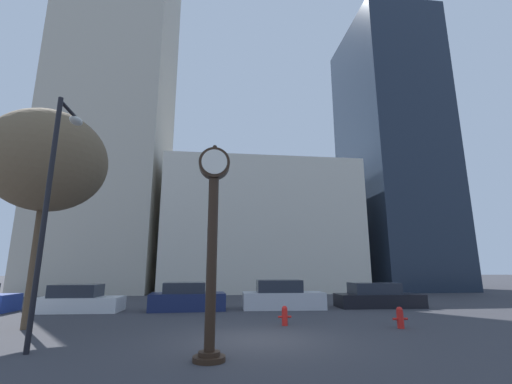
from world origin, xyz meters
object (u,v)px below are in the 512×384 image
(fire_hydrant_far, at_px, (285,315))
(car_silver, at_px, (282,297))
(car_white, at_px, (79,300))
(fire_hydrant_near, at_px, (400,317))
(street_lamp_left, at_px, (56,180))
(street_clock, at_px, (212,233))
(car_navy, at_px, (187,298))
(bare_tree, at_px, (47,161))
(car_black, at_px, (377,297))

(fire_hydrant_far, bearing_deg, car_silver, 79.89)
(car_silver, bearing_deg, car_white, -176.87)
(fire_hydrant_near, xyz_separation_m, street_lamp_left, (-11.41, -2.11, 4.24))
(street_clock, xyz_separation_m, car_navy, (-1.30, 10.16, -2.38))
(car_white, relative_size, fire_hydrant_far, 5.70)
(car_silver, bearing_deg, car_navy, -177.00)
(street_clock, distance_m, car_navy, 10.52)
(car_silver, distance_m, bare_tree, 12.81)
(fire_hydrant_near, xyz_separation_m, fire_hydrant_far, (-4.04, 1.11, -0.01))
(street_clock, relative_size, fire_hydrant_far, 7.42)
(car_white, distance_m, car_silver, 10.36)
(car_white, xyz_separation_m, bare_tree, (0.05, -5.03, 5.68))
(street_lamp_left, xyz_separation_m, bare_tree, (-1.98, 3.48, 1.61))
(car_white, height_order, fire_hydrant_near, car_white)
(car_black, bearing_deg, fire_hydrant_near, -107.31)
(car_black, height_order, bare_tree, bare_tree)
(street_clock, bearing_deg, car_navy, 97.27)
(car_navy, bearing_deg, fire_hydrant_far, -56.00)
(street_clock, bearing_deg, street_lamp_left, 160.95)
(car_black, bearing_deg, bare_tree, -159.14)
(car_black, bearing_deg, car_white, -176.77)
(fire_hydrant_near, bearing_deg, street_clock, -151.57)
(car_white, relative_size, car_silver, 0.93)
(street_clock, height_order, bare_tree, bare_tree)
(fire_hydrant_far, relative_size, street_lamp_left, 0.10)
(car_navy, height_order, car_silver, car_silver)
(car_silver, bearing_deg, fire_hydrant_near, -62.17)
(street_clock, bearing_deg, bare_tree, 142.33)
(car_black, bearing_deg, car_silver, -176.36)
(bare_tree, bearing_deg, car_silver, 26.47)
(car_navy, xyz_separation_m, fire_hydrant_near, (8.12, -6.47, -0.21))
(car_navy, distance_m, car_black, 10.50)
(bare_tree, bearing_deg, car_navy, 44.05)
(fire_hydrant_near, height_order, fire_hydrant_far, fire_hydrant_near)
(car_black, relative_size, bare_tree, 0.57)
(car_white, distance_m, fire_hydrant_near, 14.88)
(car_black, height_order, street_lamp_left, street_lamp_left)
(car_black, bearing_deg, street_clock, -129.28)
(car_white, bearing_deg, street_clock, -54.93)
(fire_hydrant_near, relative_size, street_lamp_left, 0.11)
(car_silver, xyz_separation_m, street_lamp_left, (-8.33, -8.62, 3.99))
(fire_hydrant_near, bearing_deg, car_black, 70.24)
(car_black, distance_m, bare_tree, 17.56)
(car_navy, height_order, fire_hydrant_far, car_navy)
(car_white, height_order, car_silver, car_silver)
(street_clock, height_order, car_black, street_clock)
(car_navy, height_order, fire_hydrant_near, car_navy)
(car_black, distance_m, fire_hydrant_near, 7.04)
(car_silver, bearing_deg, street_lamp_left, -131.47)
(car_silver, relative_size, fire_hydrant_far, 6.13)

